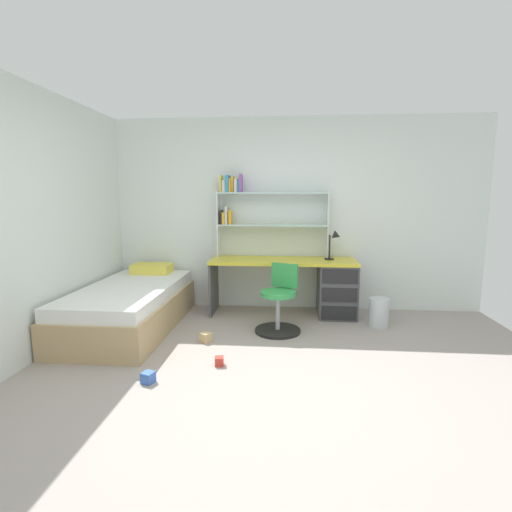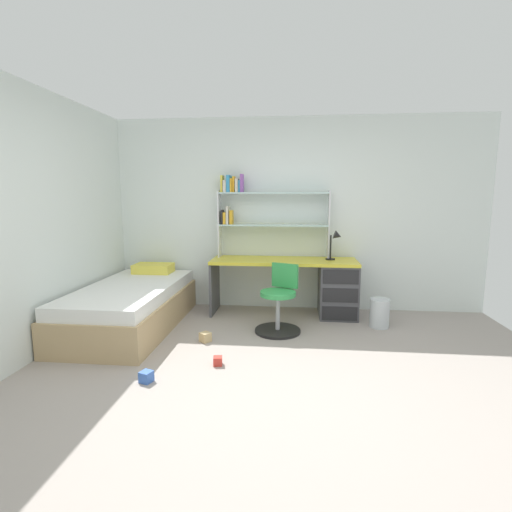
% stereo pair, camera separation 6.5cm
% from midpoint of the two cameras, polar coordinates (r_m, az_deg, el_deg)
% --- Properties ---
extents(ground_plane, '(5.42, 5.63, 0.02)m').
position_cam_midpoint_polar(ground_plane, '(3.27, 1.18, -19.20)').
color(ground_plane, '#9E938C').
extents(room_shell, '(5.42, 5.63, 2.56)m').
position_cam_midpoint_polar(room_shell, '(4.25, -13.29, 5.28)').
color(room_shell, silver).
rests_on(room_shell, ground_plane).
extents(desk, '(1.86, 0.59, 0.72)m').
position_cam_midpoint_polar(desk, '(5.01, 9.29, -4.15)').
color(desk, gold).
rests_on(desk, ground_plane).
extents(bookshelf_hutch, '(1.46, 0.22, 1.09)m').
position_cam_midpoint_polar(bookshelf_hutch, '(5.08, -0.27, 7.21)').
color(bookshelf_hutch, silver).
rests_on(bookshelf_hutch, desk).
extents(desk_lamp, '(0.20, 0.17, 0.38)m').
position_cam_midpoint_polar(desk_lamp, '(4.95, 11.29, 2.31)').
color(desk_lamp, black).
rests_on(desk_lamp, desk).
extents(swivel_chair, '(0.52, 0.52, 0.76)m').
position_cam_midpoint_polar(swivel_chair, '(4.39, 3.02, -7.42)').
color(swivel_chair, black).
rests_on(swivel_chair, ground_plane).
extents(bed_platform, '(1.01, 2.01, 0.63)m').
position_cam_midpoint_polar(bed_platform, '(4.75, -18.55, -7.15)').
color(bed_platform, tan).
rests_on(bed_platform, ground_plane).
extents(waste_bin, '(0.23, 0.23, 0.34)m').
position_cam_midpoint_polar(waste_bin, '(4.79, 17.43, -8.02)').
color(waste_bin, silver).
rests_on(waste_bin, ground_plane).
extents(toy_block_blue_0, '(0.12, 0.12, 0.09)m').
position_cam_midpoint_polar(toy_block_blue_0, '(3.45, -16.29, -16.95)').
color(toy_block_blue_0, '#3860B7').
rests_on(toy_block_blue_0, ground_plane).
extents(toy_block_natural_1, '(0.14, 0.14, 0.10)m').
position_cam_midpoint_polar(toy_block_natural_1, '(4.19, -7.95, -11.90)').
color(toy_block_natural_1, tan).
rests_on(toy_block_natural_1, ground_plane).
extents(toy_block_red_2, '(0.09, 0.09, 0.08)m').
position_cam_midpoint_polar(toy_block_red_2, '(3.64, -6.02, -15.30)').
color(toy_block_red_2, red).
rests_on(toy_block_red_2, ground_plane).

